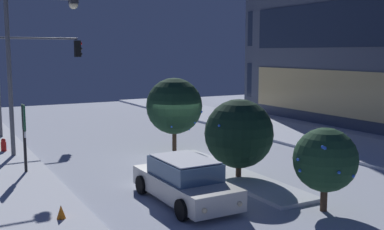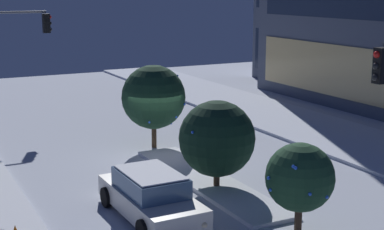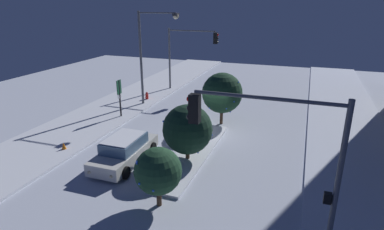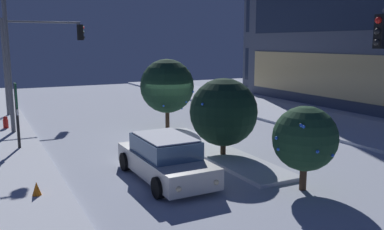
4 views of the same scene
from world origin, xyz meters
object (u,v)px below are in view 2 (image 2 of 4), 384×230
object	(u,v)px
decorated_tree_median	(300,177)
decorated_tree_left_of_median	(217,139)
decorated_tree_right_of_median	(154,97)
car_near	(151,196)

from	to	relation	value
decorated_tree_median	decorated_tree_left_of_median	bearing A→B (deg)	-175.87
decorated_tree_right_of_median	decorated_tree_median	bearing A→B (deg)	0.22
decorated_tree_median	decorated_tree_right_of_median	bearing A→B (deg)	-179.78
decorated_tree_median	decorated_tree_left_of_median	size ratio (longest dim) A/B	0.83
car_near	decorated_tree_left_of_median	world-z (taller)	decorated_tree_left_of_median
decorated_tree_left_of_median	decorated_tree_median	bearing A→B (deg)	4.13
decorated_tree_left_of_median	car_near	bearing A→B (deg)	-66.35
car_near	decorated_tree_median	size ratio (longest dim) A/B	1.78
decorated_tree_left_of_median	decorated_tree_right_of_median	distance (m)	6.17
decorated_tree_left_of_median	decorated_tree_right_of_median	world-z (taller)	decorated_tree_right_of_median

